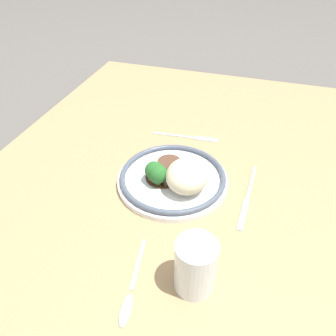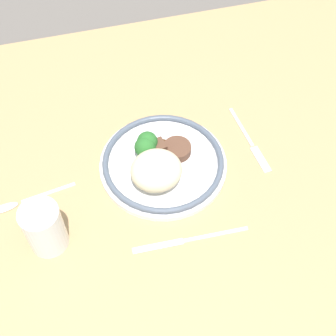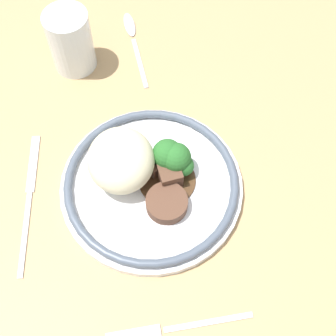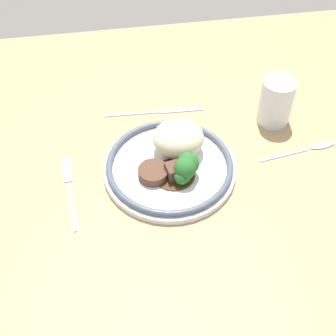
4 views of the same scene
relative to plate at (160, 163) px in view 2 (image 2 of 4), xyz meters
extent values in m
plane|color=#5B5651|center=(-0.02, 0.02, -0.07)|extent=(8.00, 8.00, 0.00)
cube|color=tan|center=(-0.02, 0.02, -0.05)|extent=(1.27, 0.98, 0.05)
cylinder|color=white|center=(-0.01, -0.01, -0.02)|extent=(0.25, 0.25, 0.01)
torus|color=#4C5666|center=(-0.01, -0.01, 0.00)|extent=(0.24, 0.24, 0.01)
ellipsoid|color=beige|center=(0.02, 0.03, 0.02)|extent=(0.10, 0.09, 0.07)
cylinder|color=brown|center=(-0.04, -0.02, 0.00)|extent=(0.06, 0.06, 0.02)
cylinder|color=#472D19|center=(0.00, -0.03, -0.01)|extent=(0.08, 0.08, 0.00)
cube|color=brown|center=(0.01, -0.03, 0.00)|extent=(0.03, 0.03, 0.02)
cube|color=brown|center=(0.02, -0.04, 0.00)|extent=(0.03, 0.03, 0.02)
cube|color=brown|center=(0.01, -0.01, 0.00)|extent=(0.03, 0.03, 0.02)
cube|color=brown|center=(0.00, -0.03, 0.00)|extent=(0.04, 0.04, 0.03)
cylinder|color=#568442|center=(0.02, -0.03, 0.00)|extent=(0.01, 0.01, 0.01)
sphere|color=#286628|center=(0.02, -0.03, 0.02)|extent=(0.04, 0.04, 0.04)
cylinder|color=#568442|center=(0.01, -0.05, -0.01)|extent=(0.01, 0.01, 0.01)
sphere|color=#286628|center=(0.01, -0.05, 0.01)|extent=(0.03, 0.03, 0.03)
cylinder|color=#568442|center=(0.02, -0.04, 0.00)|extent=(0.01, 0.01, 0.02)
sphere|color=#286628|center=(0.02, -0.04, 0.02)|extent=(0.04, 0.04, 0.04)
cylinder|color=yellow|center=(0.23, 0.10, 0.02)|extent=(0.06, 0.06, 0.09)
cylinder|color=white|center=(0.23, 0.10, 0.03)|extent=(0.07, 0.07, 0.10)
cube|color=silver|center=(-0.20, -0.06, -0.02)|extent=(0.02, 0.11, 0.00)
cube|color=silver|center=(-0.20, 0.03, -0.02)|extent=(0.02, 0.07, 0.00)
cube|color=silver|center=(-0.06, 0.17, -0.02)|extent=(0.13, 0.01, 0.00)
cube|color=silver|center=(0.05, 0.16, -0.02)|extent=(0.09, 0.02, 0.00)
cube|color=silver|center=(0.22, 0.00, -0.02)|extent=(0.11, 0.02, 0.00)
ellipsoid|color=silver|center=(0.31, 0.01, -0.02)|extent=(0.06, 0.03, 0.01)
camera|label=1|loc=(0.54, 0.15, 0.48)|focal=35.00mm
camera|label=2|loc=(0.13, 0.53, 0.74)|focal=50.00mm
camera|label=3|loc=(-0.30, -0.01, 0.57)|focal=50.00mm
camera|label=4|loc=(-0.11, -0.59, 0.66)|focal=50.00mm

